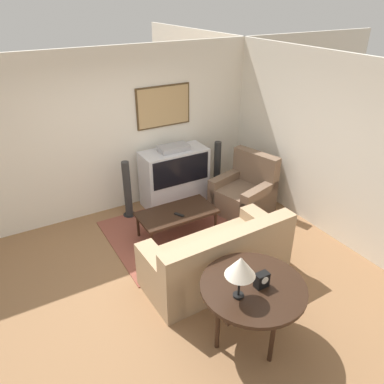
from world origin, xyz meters
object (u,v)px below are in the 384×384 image
at_px(console_table, 253,290).
at_px(speaker_tower_right, 217,169).
at_px(table_lamp, 241,267).
at_px(mantel_clock, 262,280).
at_px(coffee_table, 177,214).
at_px(tv, 174,176).
at_px(couch, 218,259).
at_px(armchair, 244,194).
at_px(speaker_tower_left, 128,191).

relative_size(console_table, speaker_tower_right, 1.10).
distance_m(table_lamp, speaker_tower_right, 3.65).
distance_m(console_table, mantel_clock, 0.17).
relative_size(coffee_table, speaker_tower_right, 1.19).
xyz_separation_m(tv, couch, (-0.47, -2.11, -0.19)).
relative_size(console_table, table_lamp, 2.30).
bearing_deg(couch, armchair, -139.23).
xyz_separation_m(armchair, mantel_clock, (-1.54, -2.28, 0.50)).
xyz_separation_m(console_table, mantel_clock, (0.06, -0.05, 0.15)).
bearing_deg(couch, console_table, 75.45).
bearing_deg(armchair, speaker_tower_left, -129.65).
xyz_separation_m(speaker_tower_left, speaker_tower_right, (1.78, 0.00, 0.00)).
relative_size(table_lamp, speaker_tower_left, 0.48).
height_order(couch, table_lamp, table_lamp).
bearing_deg(tv, mantel_clock, -101.41).
xyz_separation_m(tv, speaker_tower_left, (-0.89, -0.02, -0.05)).
height_order(couch, speaker_tower_left, speaker_tower_left).
relative_size(coffee_table, speaker_tower_left, 1.19).
height_order(coffee_table, console_table, console_table).
relative_size(armchair, coffee_table, 0.88).
bearing_deg(speaker_tower_right, mantel_clock, -116.07).
xyz_separation_m(mantel_clock, speaker_tower_left, (-0.26, 3.11, -0.35)).
bearing_deg(console_table, mantel_clock, -36.89).
bearing_deg(speaker_tower_right, coffee_table, -145.60).
bearing_deg(speaker_tower_left, table_lamp, -90.51).
height_order(armchair, speaker_tower_right, armchair).
height_order(table_lamp, speaker_tower_right, table_lamp).
relative_size(tv, coffee_table, 0.97).
bearing_deg(console_table, armchair, 54.45).
bearing_deg(coffee_table, console_table, -96.38).
relative_size(coffee_table, console_table, 1.08).
xyz_separation_m(armchair, speaker_tower_left, (-1.80, 0.83, 0.15)).
distance_m(armchair, mantel_clock, 2.80).
distance_m(coffee_table, mantel_clock, 2.24).
bearing_deg(table_lamp, speaker_tower_right, 59.81).
height_order(coffee_table, speaker_tower_left, speaker_tower_left).
bearing_deg(armchair, tv, -147.89).
bearing_deg(coffee_table, speaker_tower_right, 34.40).
height_order(coffee_table, speaker_tower_right, speaker_tower_right).
distance_m(armchair, table_lamp, 3.03).
xyz_separation_m(mantel_clock, speaker_tower_right, (1.52, 3.11, -0.35)).
distance_m(couch, armchair, 1.87).
bearing_deg(console_table, coffee_table, 83.62).
bearing_deg(speaker_tower_left, couch, -78.61).
height_order(console_table, speaker_tower_left, speaker_tower_left).
bearing_deg(couch, tv, -104.30).
distance_m(armchair, speaker_tower_left, 1.98).
bearing_deg(speaker_tower_right, table_lamp, -120.19).
height_order(table_lamp, speaker_tower_left, table_lamp).
relative_size(tv, armchair, 1.10).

